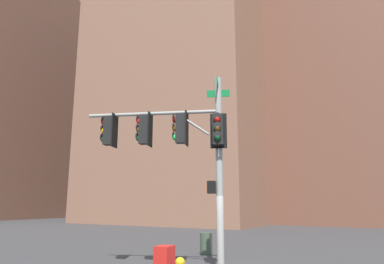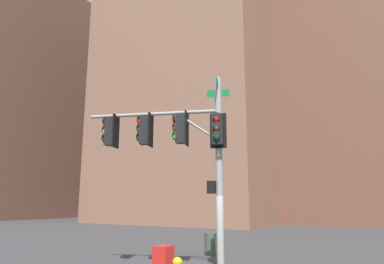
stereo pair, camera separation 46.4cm
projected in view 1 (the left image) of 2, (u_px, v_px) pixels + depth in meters
name	position (u px, v px, depth m)	size (l,w,h in m)	color
signal_pole_assembly	(180.00, 142.00, 11.76)	(4.64, 2.25, 6.47)	gray
litter_bin	(206.00, 244.00, 15.94)	(0.56, 0.56, 0.95)	#384738
building_brick_nearside	(300.00, 15.00, 48.00)	(27.82, 15.27, 54.81)	brown
building_brick_midblock	(188.00, 109.00, 46.52)	(21.91, 18.88, 29.09)	#845B47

